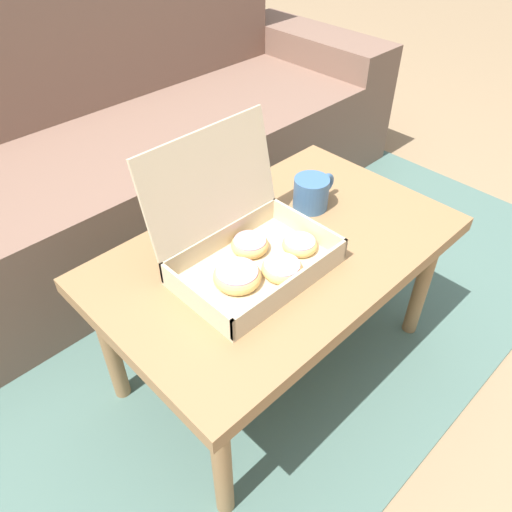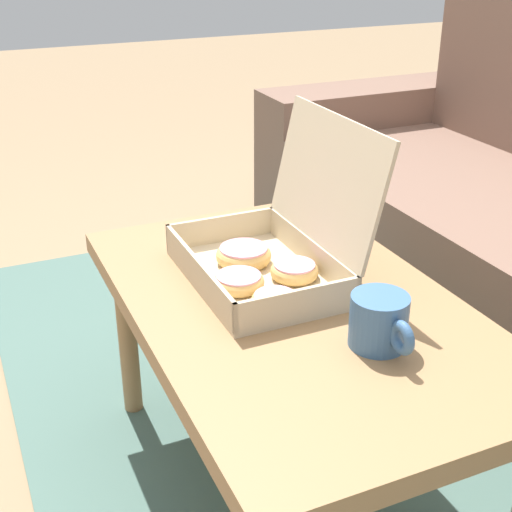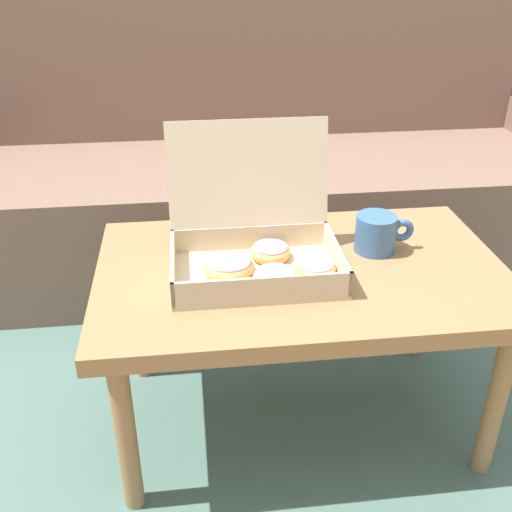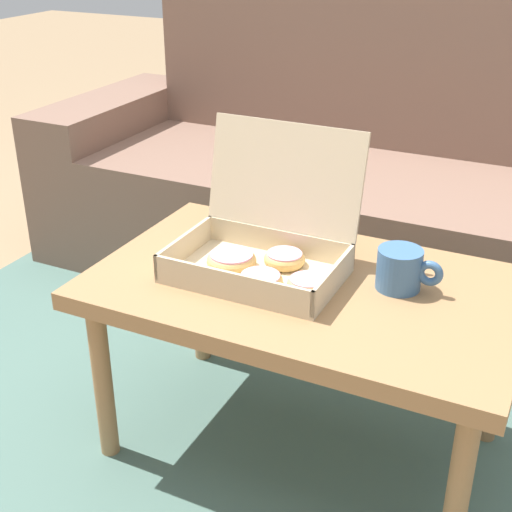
{
  "view_description": "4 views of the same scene",
  "coord_description": "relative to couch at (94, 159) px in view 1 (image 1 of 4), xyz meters",
  "views": [
    {
      "loc": [
        -0.71,
        -0.78,
        1.25
      ],
      "look_at": [
        -0.11,
        -0.16,
        0.51
      ],
      "focal_mm": 35.0,
      "sensor_mm": 36.0,
      "label": 1
    },
    {
      "loc": [
        1.01,
        -0.66,
        1.09
      ],
      "look_at": [
        -0.11,
        -0.16,
        0.51
      ],
      "focal_mm": 50.0,
      "sensor_mm": 36.0,
      "label": 2
    },
    {
      "loc": [
        -0.24,
        -1.29,
        1.13
      ],
      "look_at": [
        -0.11,
        -0.16,
        0.51
      ],
      "focal_mm": 42.0,
      "sensor_mm": 36.0,
      "label": 3
    },
    {
      "loc": [
        0.5,
        -1.4,
        1.18
      ],
      "look_at": [
        -0.11,
        -0.16,
        0.51
      ],
      "focal_mm": 50.0,
      "sensor_mm": 36.0,
      "label": 4
    }
  ],
  "objects": [
    {
      "name": "couch",
      "position": [
        0.0,
        0.0,
        0.0
      ],
      "size": [
        2.55,
        0.79,
        0.97
      ],
      "color": "#7A5B4C",
      "rests_on": "ground_plane"
    },
    {
      "name": "area_rug",
      "position": [
        0.0,
        -0.51,
        -0.31
      ],
      "size": [
        2.67,
        1.86,
        0.01
      ],
      "primitive_type": "cube",
      "color": "#4C6B60",
      "rests_on": "ground_plane"
    },
    {
      "name": "pastry_box",
      "position": [
        -0.1,
        -0.94,
        0.19
      ],
      "size": [
        0.37,
        0.3,
        0.3
      ],
      "color": "beige",
      "rests_on": "coffee_table"
    },
    {
      "name": "coffee_table",
      "position": [
        0.0,
        -0.94,
        0.09
      ],
      "size": [
        0.92,
        0.57,
        0.46
      ],
      "color": "#997047",
      "rests_on": "ground_plane"
    },
    {
      "name": "ground_plane",
      "position": [
        0.0,
        -0.81,
        -0.32
      ],
      "size": [
        12.0,
        12.0,
        0.0
      ],
      "primitive_type": "plane",
      "color": "#937756"
    },
    {
      "name": "coffee_mug",
      "position": [
        0.19,
        -0.88,
        0.18
      ],
      "size": [
        0.14,
        0.1,
        0.09
      ],
      "color": "#3D6693",
      "rests_on": "coffee_table"
    }
  ]
}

